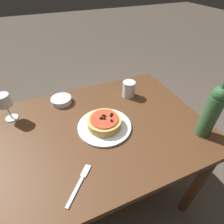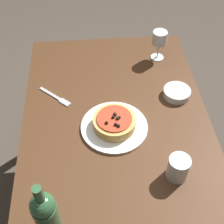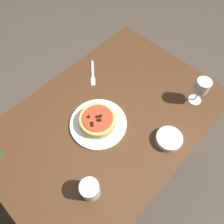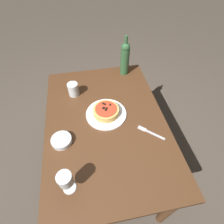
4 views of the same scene
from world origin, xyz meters
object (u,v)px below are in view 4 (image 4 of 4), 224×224
Objects in this scene: dining_table at (106,129)px; wine_bottle at (125,58)px; pizza at (106,111)px; dinner_plate at (106,114)px; wine_glass at (65,180)px; side_bowl at (62,140)px; fork at (149,132)px; water_cup at (73,89)px.

wine_bottle is at bearing 153.69° from dining_table.
wine_bottle is (-0.50, 0.25, 0.25)m from dining_table.
wine_bottle reaches higher than pizza.
dining_table is 0.61m from wine_bottle.
pizza is (-0.00, -0.00, 0.03)m from dinner_plate.
wine_bottle is (-0.90, 0.50, 0.03)m from wine_glass.
side_bowl is at bearing -68.73° from dining_table.
fork is (0.15, 0.26, 0.11)m from dining_table.
fork is at bearing 1.37° from wine_bottle.
water_cup is at bearing -139.82° from pizza.
wine_glass is (0.45, -0.27, 0.08)m from pizza.
pizza reaches higher than side_bowl.
fork is at bearing 86.78° from side_bowl.
dining_table is 11.65× the size of water_cup.
wine_bottle is 2.20× the size of fork.
side_bowl reaches higher than fork.
dining_table is 9.45× the size of side_bowl.
water_cup is (-0.70, 0.06, -0.06)m from wine_glass.
dining_table is 3.57× the size of wine_bottle.
wine_glass reaches higher than pizza.
wine_glass is (0.40, -0.25, 0.22)m from dining_table.
fork is at bearing 51.29° from dinner_plate.
dinner_plate is 0.52m from wine_bottle.
dining_table is 7.54× the size of wine_glass.
dining_table is 4.19× the size of dinner_plate.
pizza is 0.32m from fork.
dinner_plate is 2.78× the size of water_cup.
wine_bottle is 0.50m from water_cup.
pizza is at bearing 40.18° from water_cup.
pizza is at bearing 3.36° from fork.
pizza is 0.35m from side_bowl.
dinner_plate is 2.26× the size of side_bowl.
water_cup reaches higher than fork.
side_bowl is at bearing 38.86° from fork.
fork is at bearing 116.16° from wine_glass.
fork is (0.20, 0.25, -0.00)m from dinner_plate.
wine_bottle is 0.66m from fork.
wine_bottle is 0.83m from side_bowl.
wine_glass is at bearing -29.17° from wine_bottle.
water_cup is (-0.25, -0.21, 0.01)m from pizza.
wine_bottle is at bearing 152.21° from pizza.
wine_glass reaches higher than fork.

